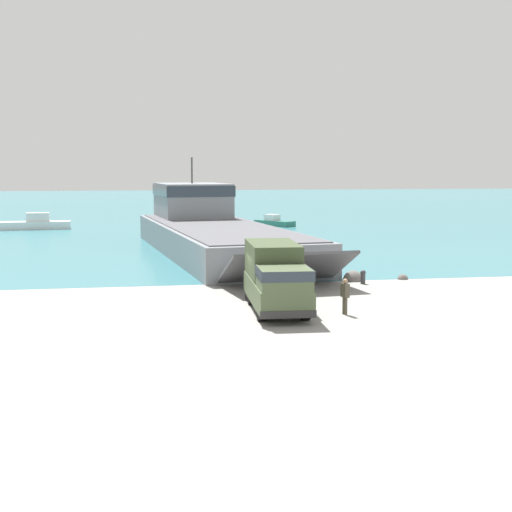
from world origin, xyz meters
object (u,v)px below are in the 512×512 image
at_px(moored_boat_b, 33,224).
at_px(soldier_on_ramp, 345,294).
at_px(moored_boat_a, 274,222).
at_px(mooring_bollard, 363,276).
at_px(landing_craft, 211,228).
at_px(military_truck, 276,277).

bearing_deg(moored_boat_b, soldier_on_ramp, -161.81).
xyz_separation_m(moored_boat_a, mooring_bollard, (-3.02, -42.73, 0.01)).
distance_m(moored_boat_a, mooring_bollard, 42.84).
relative_size(soldier_on_ramp, mooring_bollard, 2.04).
xyz_separation_m(landing_craft, mooring_bollard, (7.03, -18.71, -1.44)).
bearing_deg(mooring_bollard, moored_boat_a, 85.95).
xyz_separation_m(military_truck, soldier_on_ramp, (2.97, -1.56, -0.62)).
xyz_separation_m(landing_craft, moored_boat_a, (10.05, 24.02, -1.45)).
xyz_separation_m(soldier_on_ramp, moored_boat_a, (6.63, 51.09, -0.54)).
bearing_deg(mooring_bollard, soldier_on_ramp, -113.36).
xyz_separation_m(soldier_on_ramp, mooring_bollard, (3.61, 8.36, -0.53)).
bearing_deg(moored_boat_a, mooring_bollard, 50.11).
bearing_deg(moored_boat_a, soldier_on_ramp, 46.76).
distance_m(landing_craft, military_truck, 25.52).
bearing_deg(military_truck, mooring_bollard, 138.84).
bearing_deg(landing_craft, military_truck, -95.64).
height_order(moored_boat_a, mooring_bollard, moored_boat_a).
bearing_deg(mooring_bollard, landing_craft, 110.60).
bearing_deg(military_truck, moored_boat_a, 171.88).
height_order(landing_craft, moored_boat_b, landing_craft).
distance_m(soldier_on_ramp, moored_boat_b, 54.86).
bearing_deg(soldier_on_ramp, moored_boat_a, 67.40).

